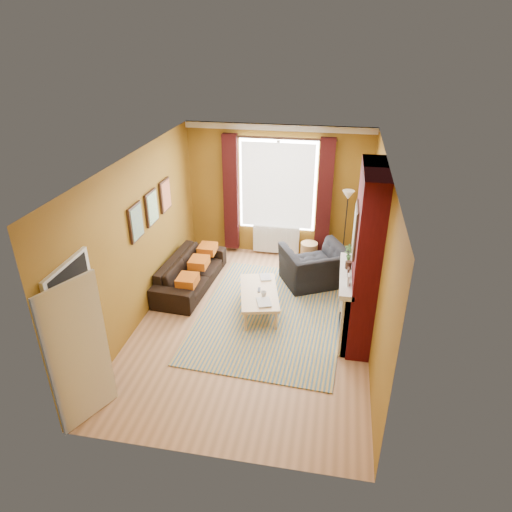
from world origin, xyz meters
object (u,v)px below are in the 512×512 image
(floor_lamp, at_px, (347,207))
(wicker_stool, at_px, (309,253))
(sofa, at_px, (190,272))
(coffee_table, at_px, (259,293))
(armchair, at_px, (315,267))

(floor_lamp, bearing_deg, wicker_stool, -180.00)
(wicker_stool, bearing_deg, sofa, -146.99)
(coffee_table, relative_size, floor_lamp, 0.83)
(sofa, xyz_separation_m, floor_lamp, (2.86, 1.40, 1.00))
(sofa, bearing_deg, wicker_stool, -52.80)
(armchair, distance_m, wicker_stool, 0.93)
(sofa, bearing_deg, armchair, -73.69)
(armchair, bearing_deg, coffee_table, 24.83)
(sofa, relative_size, floor_lamp, 1.24)
(armchair, distance_m, coffee_table, 1.45)
(armchair, xyz_separation_m, floor_lamp, (0.53, 0.90, 0.91))
(sofa, bearing_deg, coffee_table, -109.79)
(coffee_table, bearing_deg, sofa, 142.86)
(wicker_stool, bearing_deg, armchair, -78.90)
(sofa, height_order, coffee_table, sofa)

